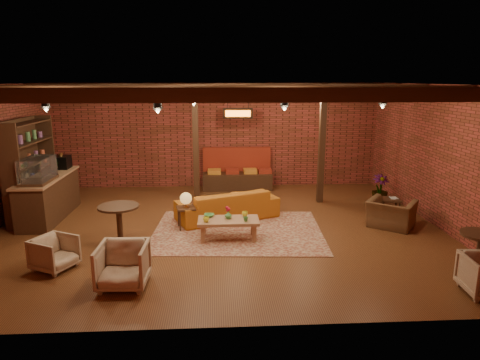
{
  "coord_description": "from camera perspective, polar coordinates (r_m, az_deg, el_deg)",
  "views": [
    {
      "loc": [
        -0.05,
        -9.23,
        3.31
      ],
      "look_at": [
        0.49,
        0.2,
        1.08
      ],
      "focal_mm": 32.0,
      "sensor_mm": 36.0,
      "label": 1
    }
  ],
  "objects": [
    {
      "name": "round_table_left",
      "position": [
        8.97,
        -15.81,
        -4.97
      ],
      "size": [
        0.81,
        0.81,
        0.85
      ],
      "color": "#311E10",
      "rests_on": "floor"
    },
    {
      "name": "side_table_lamp",
      "position": [
        9.66,
        -7.22,
        -2.82
      ],
      "size": [
        0.47,
        0.47,
        0.85
      ],
      "rotation": [
        0.0,
        0.0,
        0.19
      ],
      "color": "#311E10",
      "rests_on": "floor"
    },
    {
      "name": "ceiling_spotlights",
      "position": [
        9.24,
        -3.04,
        10.5
      ],
      "size": [
        6.4,
        4.4,
        0.28
      ],
      "primitive_type": null,
      "color": "black",
      "rests_on": "ceiling"
    },
    {
      "name": "wall_right",
      "position": [
        10.66,
        25.07,
        2.82
      ],
      "size": [
        0.02,
        8.0,
        3.2
      ],
      "primitive_type": "cube",
      "color": "maroon",
      "rests_on": "ground"
    },
    {
      "name": "banquette",
      "position": [
        13.1,
        -0.38,
        0.93
      ],
      "size": [
        2.1,
        0.7,
        1.0
      ],
      "primitive_type": null,
      "color": "maroon",
      "rests_on": "ground"
    },
    {
      "name": "plant_tall",
      "position": [
        12.06,
        18.44,
        2.47
      ],
      "size": [
        1.47,
        1.47,
        2.37
      ],
      "primitive_type": "imported",
      "rotation": [
        0.0,
        0.0,
        0.11
      ],
      "color": "#4C7F4C",
      "rests_on": "floor"
    },
    {
      "name": "armchair_b",
      "position": [
        7.3,
        -15.35,
        -10.67
      ],
      "size": [
        0.8,
        0.75,
        0.8
      ],
      "primitive_type": "imported",
      "rotation": [
        0.0,
        0.0,
        -0.03
      ],
      "color": "beige",
      "rests_on": "floor"
    },
    {
      "name": "round_table_right",
      "position": [
        8.38,
        29.34,
        -7.9
      ],
      "size": [
        0.67,
        0.67,
        0.79
      ],
      "color": "#311E10",
      "rests_on": "floor"
    },
    {
      "name": "wall_front",
      "position": [
        5.5,
        -2.64,
        -4.82
      ],
      "size": [
        10.0,
        0.02,
        3.2
      ],
      "primitive_type": "cube",
      "color": "maroon",
      "rests_on": "ground"
    },
    {
      "name": "armchair_a",
      "position": [
        8.36,
        -23.52,
        -8.74
      ],
      "size": [
        0.83,
        0.85,
        0.66
      ],
      "primitive_type": "imported",
      "rotation": [
        0.0,
        0.0,
        1.09
      ],
      "color": "beige",
      "rests_on": "floor"
    },
    {
      "name": "post_left",
      "position": [
        11.96,
        -5.92,
        5.03
      ],
      "size": [
        0.16,
        0.16,
        3.2
      ],
      "primitive_type": "cube",
      "color": "#311E10",
      "rests_on": "ground"
    },
    {
      "name": "service_sign",
      "position": [
        12.38,
        -0.28,
        8.87
      ],
      "size": [
        0.86,
        0.06,
        0.3
      ],
      "primitive_type": "cube",
      "color": "orange",
      "rests_on": "ceiling"
    },
    {
      "name": "service_counter",
      "position": [
        11.29,
        -24.24,
        -0.73
      ],
      "size": [
        0.8,
        2.5,
        1.6
      ],
      "primitive_type": null,
      "color": "#311E10",
      "rests_on": "ground"
    },
    {
      "name": "rug",
      "position": [
        9.6,
        -0.31,
        -6.82
      ],
      "size": [
        3.89,
        3.07,
        0.01
      ],
      "primitive_type": "cube",
      "rotation": [
        0.0,
        0.0,
        -0.07
      ],
      "color": "maroon",
      "rests_on": "floor"
    },
    {
      "name": "sofa",
      "position": [
        10.35,
        -1.7,
        -3.3
      ],
      "size": [
        2.6,
        1.78,
        0.71
      ],
      "primitive_type": "imported",
      "rotation": [
        0.0,
        0.0,
        3.52
      ],
      "color": "#A55717",
      "rests_on": "floor"
    },
    {
      "name": "shelving_hutch",
      "position": [
        11.44,
        -26.12,
        1.32
      ],
      "size": [
        0.52,
        2.0,
        2.4
      ],
      "primitive_type": null,
      "color": "#311E10",
      "rests_on": "ground"
    },
    {
      "name": "ceiling_pipe",
      "position": [
        10.84,
        -3.09,
        10.86
      ],
      "size": [
        9.6,
        0.12,
        0.12
      ],
      "primitive_type": "cylinder",
      "rotation": [
        0.0,
        1.57,
        0.0
      ],
      "color": "black",
      "rests_on": "ceiling"
    },
    {
      "name": "plant_counter",
      "position": [
        11.35,
        -23.61,
        1.57
      ],
      "size": [
        0.35,
        0.39,
        0.3
      ],
      "primitive_type": "imported",
      "color": "#337F33",
      "rests_on": "service_counter"
    },
    {
      "name": "ceiling",
      "position": [
        9.23,
        -3.07,
        12.61
      ],
      "size": [
        10.0,
        8.0,
        0.02
      ],
      "primitive_type": "cube",
      "color": "black",
      "rests_on": "wall_back"
    },
    {
      "name": "ceiling_beams",
      "position": [
        9.23,
        -3.06,
        11.87
      ],
      "size": [
        9.8,
        6.4,
        0.22
      ],
      "primitive_type": null,
      "color": "#311E10",
      "rests_on": "ceiling"
    },
    {
      "name": "wall_back",
      "position": [
        13.34,
        -3.07,
        5.93
      ],
      "size": [
        10.0,
        0.02,
        3.2
      ],
      "primitive_type": "cube",
      "color": "maroon",
      "rests_on": "ground"
    },
    {
      "name": "coffee_table",
      "position": [
        9.04,
        -1.64,
        -5.55
      ],
      "size": [
        1.29,
        0.65,
        0.69
      ],
      "rotation": [
        0.0,
        0.0,
        -0.01
      ],
      "color": "#986A47",
      "rests_on": "floor"
    },
    {
      "name": "post_right",
      "position": [
        11.71,
        10.86,
        4.68
      ],
      "size": [
        0.16,
        0.16,
        3.2
      ],
      "primitive_type": "cube",
      "color": "#311E10",
      "rests_on": "ground"
    },
    {
      "name": "floor",
      "position": [
        9.81,
        -2.83,
        -6.43
      ],
      "size": [
        10.0,
        10.0,
        0.0
      ],
      "primitive_type": "plane",
      "color": "#432010",
      "rests_on": "ground"
    },
    {
      "name": "armchair_right",
      "position": [
        10.33,
        19.55,
        -3.68
      ],
      "size": [
        1.16,
        1.1,
        0.86
      ],
      "primitive_type": "imported",
      "rotation": [
        0.0,
        0.0,
        2.49
      ],
      "color": "brown",
      "rests_on": "floor"
    },
    {
      "name": "side_table_book",
      "position": [
        10.95,
        19.41,
        -2.53
      ],
      "size": [
        0.53,
        0.53,
        0.52
      ],
      "rotation": [
        0.0,
        0.0,
        -0.19
      ],
      "color": "#311E10",
      "rests_on": "floor"
    }
  ]
}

